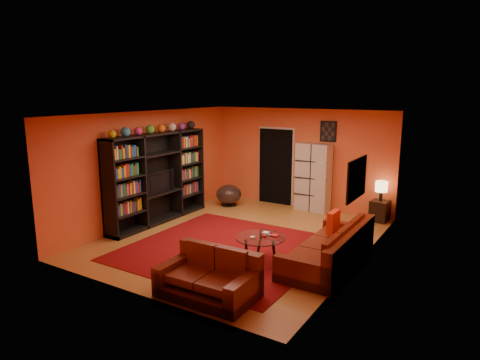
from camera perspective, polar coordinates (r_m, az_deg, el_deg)
The scene contains 20 objects.
floor at distance 9.12m, azimuth 0.09°, elevation -7.73°, with size 6.00×6.00×0.00m, color olive.
ceiling at distance 8.60m, azimuth 0.09°, elevation 8.82°, with size 6.00×6.00×0.00m, color white.
wall_back at distance 11.39m, azimuth 8.03°, elevation 2.87°, with size 6.00×6.00×0.00m, color #DC5A30.
wall_front at distance 6.48m, azimuth -13.98°, elevation -4.22°, with size 6.00×6.00×0.00m, color #DC5A30.
wall_left at distance 10.28m, azimuth -11.88°, elevation 1.76°, with size 6.00×6.00×0.00m, color #DC5A30.
wall_right at distance 7.79m, azimuth 15.97°, elevation -1.64°, with size 6.00×6.00×0.00m, color #DC5A30.
rug at distance 8.51m, azimuth -1.83°, elevation -9.14°, with size 3.60×3.60×0.01m, color #5A0A0E.
doorway at distance 11.70m, azimuth 4.77°, elevation 1.79°, with size 0.95×0.10×2.04m, color black.
wall_art_right at distance 7.45m, azimuth 15.32°, elevation 0.16°, with size 0.03×1.00×0.70m, color black.
wall_art_back at distance 11.01m, azimuth 11.69°, elevation 6.37°, with size 0.42×0.03×0.52m, color black.
entertainment_unit at distance 10.17m, azimuth -10.90°, elevation 0.26°, with size 0.45×3.00×2.10m, color black.
tv at distance 10.10m, azimuth -10.93°, elevation -0.24°, with size 0.12×0.89×0.51m, color black.
sofa at distance 7.86m, azimuth 12.30°, elevation -9.08°, with size 0.99×2.42×0.85m.
loveseat at distance 6.65m, azimuth -3.92°, elevation -12.78°, with size 1.47×0.90×0.85m.
throw_pillow at distance 8.27m, azimuth 12.35°, elevation -5.48°, with size 0.12×0.42×0.42m, color red.
coffee_table at distance 7.81m, azimuth 2.71°, elevation -7.93°, with size 0.91×0.91×0.45m.
storage_cabinet at distance 11.11m, azimuth 9.71°, elevation 0.35°, with size 0.87×0.39×1.74m, color #BCB8AE.
bowl_chair at distance 11.56m, azimuth -1.50°, elevation -1.94°, with size 0.69×0.69×0.56m.
side_table at distance 10.70m, azimuth 18.14°, elevation -3.95°, with size 0.40×0.40×0.50m, color black.
table_lamp at distance 10.57m, azimuth 18.34°, elevation -0.91°, with size 0.28×0.28×0.47m.
Camera 1 is at (4.50, -7.32, 3.05)m, focal length 32.00 mm.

